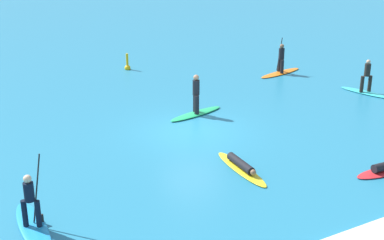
{
  "coord_description": "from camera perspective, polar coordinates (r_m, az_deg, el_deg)",
  "views": [
    {
      "loc": [
        -10.38,
        -18.48,
        8.37
      ],
      "look_at": [
        0.0,
        0.0,
        0.5
      ],
      "focal_mm": 50.44,
      "sensor_mm": 36.0,
      "label": 1
    }
  ],
  "objects": [
    {
      "name": "wave_crest",
      "position": [
        15.96,
        17.57,
        -11.94
      ],
      "size": [
        18.44,
        0.9,
        0.18
      ],
      "primitive_type": "cube",
      "color": "white",
      "rests_on": "ground_plane"
    },
    {
      "name": "surfer_on_yellow_board",
      "position": [
        19.36,
        5.23,
        -4.91
      ],
      "size": [
        0.78,
        3.23,
        0.38
      ],
      "rotation": [
        0.0,
        0.0,
        4.65
      ],
      "color": "yellow",
      "rests_on": "ground_plane"
    },
    {
      "name": "surfer_on_green_board",
      "position": [
        24.55,
        0.43,
        1.6
      ],
      "size": [
        3.08,
        1.26,
        1.9
      ],
      "rotation": [
        0.0,
        0.0,
        3.37
      ],
      "color": "#23B266",
      "rests_on": "ground_plane"
    },
    {
      "name": "marker_buoy",
      "position": [
        32.52,
        -6.84,
        5.68
      ],
      "size": [
        0.36,
        0.36,
        1.06
      ],
      "color": "yellow",
      "rests_on": "ground_plane"
    },
    {
      "name": "surfer_on_teal_board",
      "position": [
        29.08,
        17.9,
        3.6
      ],
      "size": [
        1.26,
        2.81,
        1.77
      ],
      "rotation": [
        0.0,
        0.0,
        4.96
      ],
      "color": "#33C6CC",
      "rests_on": "ground_plane"
    },
    {
      "name": "surfer_on_blue_board",
      "position": [
        16.36,
        -16.54,
        -9.99
      ],
      "size": [
        0.87,
        3.29,
        2.23
      ],
      "rotation": [
        0.0,
        0.0,
        1.54
      ],
      "color": "#1E8CD1",
      "rests_on": "ground_plane"
    },
    {
      "name": "surfer_on_orange_board",
      "position": [
        31.77,
        9.36,
        5.63
      ],
      "size": [
        3.35,
        1.37,
        2.09
      ],
      "rotation": [
        0.0,
        0.0,
        0.22
      ],
      "color": "orange",
      "rests_on": "ground_plane"
    },
    {
      "name": "ground_plane",
      "position": [
        22.79,
        -0.0,
        -1.18
      ],
      "size": [
        120.0,
        120.0,
        0.0
      ],
      "primitive_type": "plane",
      "color": "teal",
      "rests_on": "ground"
    }
  ]
}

